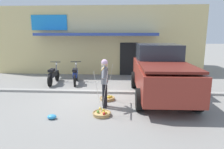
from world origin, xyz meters
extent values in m
plane|color=gray|center=(0.00, 0.00, 0.00)|extent=(90.00, 90.00, 0.00)
cube|color=gray|center=(0.00, 0.70, 0.05)|extent=(20.00, 0.24, 0.10)
cylinder|color=black|center=(0.49, -0.89, 0.43)|extent=(0.15, 0.15, 0.86)
cylinder|color=black|center=(0.49, -1.07, 0.43)|extent=(0.15, 0.15, 0.86)
cube|color=slate|center=(0.49, -0.98, 1.13)|extent=(0.21, 0.35, 0.54)
sphere|color=#E0B78E|center=(0.49, -0.98, 1.53)|extent=(0.21, 0.21, 0.21)
sphere|color=#D1A8CC|center=(0.49, -0.98, 1.58)|extent=(0.22, 0.22, 0.22)
cylinder|color=slate|center=(0.50, -0.74, 1.30)|extent=(0.10, 0.34, 0.43)
cylinder|color=slate|center=(0.48, -1.22, 1.30)|extent=(0.10, 0.34, 0.43)
cylinder|color=tan|center=(0.49, -0.98, 1.45)|extent=(0.09, 1.53, 0.04)
cylinder|color=tan|center=(0.51, -0.21, 0.04)|extent=(0.54, 0.54, 0.09)
torus|color=olive|center=(0.51, -0.21, 0.10)|extent=(0.58, 0.58, 0.05)
sphere|color=yellow|center=(0.55, -0.27, 0.13)|extent=(0.09, 0.09, 0.09)
sphere|color=yellow|center=(0.61, -0.25, 0.13)|extent=(0.09, 0.09, 0.09)
sphere|color=gold|center=(0.66, -0.19, 0.14)|extent=(0.09, 0.09, 0.09)
sphere|color=gold|center=(0.47, -0.22, 0.13)|extent=(0.09, 0.09, 0.09)
cylinder|color=silver|center=(0.51, -0.09, 0.77)|extent=(0.01, 0.26, 1.36)
cylinder|color=silver|center=(0.41, -0.27, 0.77)|extent=(0.23, 0.14, 1.36)
cylinder|color=silver|center=(0.62, -0.27, 0.77)|extent=(0.23, 0.14, 1.36)
cylinder|color=tan|center=(0.47, -1.74, 0.04)|extent=(0.54, 0.54, 0.09)
torus|color=olive|center=(0.47, -1.74, 0.10)|extent=(0.58, 0.58, 0.05)
sphere|color=red|center=(0.55, -1.88, 0.13)|extent=(0.08, 0.08, 0.08)
sphere|color=gold|center=(0.50, -1.64, 0.14)|extent=(0.10, 0.10, 0.10)
sphere|color=yellow|center=(0.60, -1.81, 0.13)|extent=(0.08, 0.08, 0.08)
sphere|color=#649A3B|center=(0.35, -1.76, 0.14)|extent=(0.09, 0.09, 0.09)
sphere|color=gold|center=(0.53, -1.81, 0.13)|extent=(0.09, 0.09, 0.09)
sphere|color=yellow|center=(0.41, -1.62, 0.19)|extent=(0.09, 0.09, 0.09)
cylinder|color=silver|center=(0.47, -1.62, 0.77)|extent=(0.01, 0.26, 1.36)
cylinder|color=silver|center=(0.36, -1.81, 0.77)|extent=(0.23, 0.14, 1.36)
cylinder|color=silver|center=(0.57, -1.81, 0.77)|extent=(0.23, 0.14, 1.36)
cylinder|color=black|center=(-2.50, 2.84, 0.29)|extent=(0.11, 0.58, 0.58)
cylinder|color=black|center=(-2.44, 1.61, 0.29)|extent=(0.11, 0.58, 0.58)
cube|color=black|center=(-2.50, 2.84, 0.55)|extent=(0.15, 0.29, 0.06)
cube|color=black|center=(-2.47, 2.13, 0.51)|extent=(0.24, 0.91, 0.24)
cube|color=black|center=(-2.46, 1.95, 0.75)|extent=(0.25, 0.57, 0.12)
cylinder|color=slate|center=(-2.50, 2.74, 0.68)|extent=(0.07, 0.30, 0.76)
cylinder|color=black|center=(-2.50, 2.66, 1.07)|extent=(0.54, 0.06, 0.04)
sphere|color=silver|center=(-2.50, 2.82, 0.93)|extent=(0.11, 0.11, 0.11)
cylinder|color=black|center=(-1.47, 2.98, 0.29)|extent=(0.18, 0.59, 0.58)
cylinder|color=black|center=(-1.26, 1.76, 0.29)|extent=(0.18, 0.59, 0.58)
cube|color=navy|center=(-1.47, 2.98, 0.55)|extent=(0.18, 0.30, 0.06)
cube|color=navy|center=(-1.35, 2.27, 0.51)|extent=(0.35, 0.92, 0.24)
cube|color=black|center=(-1.32, 2.09, 0.75)|extent=(0.31, 0.59, 0.12)
cylinder|color=slate|center=(-1.45, 2.88, 0.68)|extent=(0.11, 0.30, 0.76)
cylinder|color=black|center=(-1.44, 2.80, 1.07)|extent=(0.54, 0.13, 0.04)
sphere|color=silver|center=(-1.46, 2.96, 0.93)|extent=(0.11, 0.11, 0.11)
cube|color=maroon|center=(2.62, 0.26, 0.86)|extent=(1.98, 4.73, 0.96)
cube|color=#282D38|center=(2.60, 1.09, 1.72)|extent=(1.78, 1.91, 0.76)
cube|color=maroon|center=(2.64, -0.79, 1.44)|extent=(1.84, 2.38, 0.08)
cylinder|color=black|center=(1.64, 1.70, 0.38)|extent=(0.27, 0.76, 0.76)
cylinder|color=black|center=(3.54, 1.74, 0.38)|extent=(0.27, 0.76, 0.76)
cylinder|color=black|center=(1.69, -1.21, 0.38)|extent=(0.27, 0.76, 0.76)
cylinder|color=black|center=(3.59, -1.18, 0.38)|extent=(0.27, 0.76, 0.76)
cube|color=silver|center=(2.58, 2.63, 0.50)|extent=(0.44, 0.02, 0.12)
cube|color=#DBC684|center=(-0.52, 7.19, 2.10)|extent=(13.00, 5.00, 4.20)
cube|color=#334CA3|center=(-0.52, 4.19, 2.50)|extent=(7.15, 1.00, 0.16)
cube|color=#1E84D1|center=(-3.44, 4.64, 3.20)|extent=(2.20, 0.08, 0.90)
cube|color=black|center=(1.43, 4.67, 1.00)|extent=(1.10, 0.06, 2.00)
ellipsoid|color=#3393D1|center=(-1.02, -2.09, 0.07)|extent=(0.28, 0.22, 0.14)
camera|label=1|loc=(1.16, -7.64, 2.55)|focal=32.06mm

